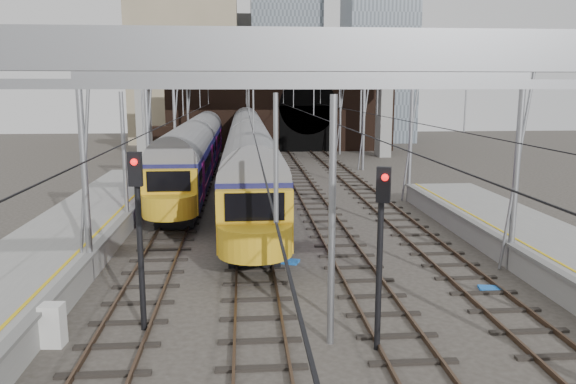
{
  "coord_description": "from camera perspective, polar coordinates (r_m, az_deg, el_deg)",
  "views": [
    {
      "loc": [
        -2.4,
        -12.8,
        7.15
      ],
      "look_at": [
        -0.34,
        12.78,
        2.4
      ],
      "focal_mm": 35.0,
      "sensor_mm": 36.0,
      "label": 1
    }
  ],
  "objects": [
    {
      "name": "overhead_line",
      "position": [
        34.38,
        -0.6,
        9.51
      ],
      "size": [
        16.8,
        80.0,
        8.0
      ],
      "color": "gray",
      "rests_on": "ground"
    },
    {
      "name": "equip_cover_c",
      "position": [
        21.79,
        19.76,
        -9.2
      ],
      "size": [
        0.82,
        0.65,
        0.09
      ],
      "primitive_type": "cube",
      "rotation": [
        0.0,
        0.0,
        -0.2
      ],
      "color": "blue",
      "rests_on": "ground"
    },
    {
      "name": "retaining_wall",
      "position": [
        64.9,
        -1.25,
        8.0
      ],
      "size": [
        28.0,
        2.75,
        9.0
      ],
      "color": "black",
      "rests_on": "ground"
    },
    {
      "name": "train_second",
      "position": [
        43.79,
        -9.31,
        4.25
      ],
      "size": [
        2.83,
        32.68,
        4.85
      ],
      "color": "black",
      "rests_on": "ground"
    },
    {
      "name": "signal_near_centre",
      "position": [
        15.22,
        9.41,
        -4.61
      ],
      "size": [
        0.41,
        0.48,
        5.15
      ],
      "rotation": [
        0.0,
        0.0,
        -0.39
      ],
      "color": "black",
      "rests_on": "ground"
    },
    {
      "name": "ground",
      "position": [
        14.86,
        5.55,
        -18.34
      ],
      "size": [
        160.0,
        160.0,
        0.0
      ],
      "primitive_type": "plane",
      "color": "#38332D",
      "rests_on": "ground"
    },
    {
      "name": "relay_cabinet",
      "position": [
        17.46,
        -22.8,
        -12.36
      ],
      "size": [
        0.66,
        0.56,
        1.23
      ],
      "primitive_type": "cube",
      "rotation": [
        0.0,
        0.0,
        -0.09
      ],
      "color": "silver",
      "rests_on": "ground"
    },
    {
      "name": "equip_cover_b",
      "position": [
        23.55,
        0.03,
        -7.06
      ],
      "size": [
        1.01,
        0.87,
        0.1
      ],
      "primitive_type": "cube",
      "rotation": [
        0.0,
        0.0,
        -0.37
      ],
      "color": "blue",
      "rests_on": "ground"
    },
    {
      "name": "tracks",
      "position": [
        28.8,
        0.32,
        -3.85
      ],
      "size": [
        14.4,
        80.0,
        0.22
      ],
      "color": "#4C3828",
      "rests_on": "ground"
    },
    {
      "name": "train_main",
      "position": [
        55.01,
        -4.19,
        5.72
      ],
      "size": [
        2.99,
        69.06,
        5.08
      ],
      "color": "black",
      "rests_on": "ground"
    },
    {
      "name": "city_skyline",
      "position": [
        84.03,
        -1.11,
        17.28
      ],
      "size": [
        37.5,
        27.5,
        60.0
      ],
      "color": "tan",
      "rests_on": "ground"
    },
    {
      "name": "signal_near_left",
      "position": [
        16.82,
        -14.94,
        -2.92
      ],
      "size": [
        0.41,
        0.49,
        5.4
      ],
      "rotation": [
        0.0,
        0.0,
        -0.16
      ],
      "color": "black",
      "rests_on": "ground"
    },
    {
      "name": "overbridge",
      "position": [
        58.85,
        -2.3,
        10.59
      ],
      "size": [
        28.0,
        3.0,
        9.25
      ],
      "color": "gray",
      "rests_on": "ground"
    }
  ]
}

